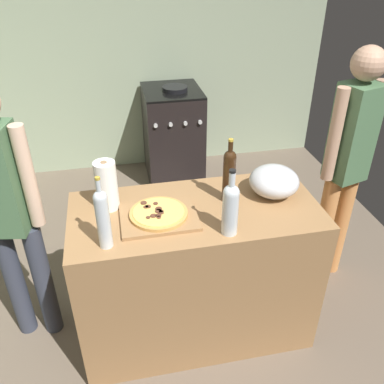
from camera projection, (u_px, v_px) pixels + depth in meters
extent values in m
cube|color=#6B5B4C|center=(148.00, 247.00, 3.41)|extent=(4.15, 3.57, 0.02)
cube|color=#99A889|center=(122.00, 43.00, 3.99)|extent=(4.15, 0.10, 2.60)
cube|color=#9E7247|center=(195.00, 273.00, 2.47)|extent=(1.36, 0.64, 0.92)
cube|color=#9E7247|center=(159.00, 216.00, 2.15)|extent=(0.40, 0.32, 0.02)
cylinder|color=tan|center=(159.00, 213.00, 2.14)|extent=(0.31, 0.31, 0.02)
cylinder|color=#EAC660|center=(159.00, 212.00, 2.14)|extent=(0.27, 0.27, 0.00)
cylinder|color=brown|center=(153.00, 216.00, 2.10)|extent=(0.03, 0.03, 0.01)
cylinder|color=brown|center=(146.00, 207.00, 2.17)|extent=(0.03, 0.03, 0.01)
cylinder|color=brown|center=(161.00, 211.00, 2.13)|extent=(0.03, 0.03, 0.01)
cylinder|color=brown|center=(158.00, 216.00, 2.10)|extent=(0.03, 0.03, 0.01)
cylinder|color=brown|center=(159.00, 217.00, 2.09)|extent=(0.02, 0.02, 0.01)
cylinder|color=brown|center=(155.00, 204.00, 2.20)|extent=(0.02, 0.02, 0.01)
cylinder|color=brown|center=(148.00, 207.00, 2.17)|extent=(0.03, 0.03, 0.01)
cylinder|color=brown|center=(144.00, 203.00, 2.20)|extent=(0.03, 0.03, 0.01)
cylinder|color=brown|center=(148.00, 218.00, 2.09)|extent=(0.02, 0.02, 0.01)
cylinder|color=brown|center=(161.00, 213.00, 2.12)|extent=(0.03, 0.03, 0.01)
cylinder|color=brown|center=(159.00, 209.00, 2.15)|extent=(0.03, 0.03, 0.01)
cylinder|color=brown|center=(158.00, 211.00, 2.14)|extent=(0.04, 0.04, 0.01)
cylinder|color=#B2B2B7|center=(273.00, 194.00, 2.36)|extent=(0.12, 0.12, 0.01)
ellipsoid|color=silver|center=(274.00, 181.00, 2.31)|extent=(0.28, 0.28, 0.17)
cylinder|color=white|center=(107.00, 186.00, 2.18)|extent=(0.12, 0.12, 0.27)
cylinder|color=#997551|center=(106.00, 185.00, 2.17)|extent=(0.03, 0.03, 0.28)
cylinder|color=silver|center=(230.00, 213.00, 1.99)|extent=(0.08, 0.08, 0.23)
sphere|color=silver|center=(231.00, 193.00, 1.93)|extent=(0.08, 0.08, 0.08)
cylinder|color=silver|center=(232.00, 180.00, 1.90)|extent=(0.03, 0.03, 0.09)
cylinder|color=black|center=(233.00, 171.00, 1.87)|extent=(0.03, 0.03, 0.01)
cylinder|color=silver|center=(104.00, 222.00, 1.90)|extent=(0.06, 0.06, 0.27)
sphere|color=silver|center=(100.00, 198.00, 1.82)|extent=(0.06, 0.06, 0.06)
cylinder|color=silver|center=(99.00, 187.00, 1.79)|extent=(0.02, 0.02, 0.07)
cylinder|color=gold|center=(97.00, 178.00, 1.77)|extent=(0.02, 0.02, 0.01)
cylinder|color=#331E0F|center=(229.00, 179.00, 2.24)|extent=(0.07, 0.07, 0.27)
sphere|color=#331E0F|center=(230.00, 157.00, 2.16)|extent=(0.07, 0.07, 0.07)
cylinder|color=#331E0F|center=(231.00, 147.00, 2.13)|extent=(0.03, 0.03, 0.07)
cylinder|color=gold|center=(231.00, 140.00, 2.11)|extent=(0.03, 0.03, 0.01)
cube|color=black|center=(173.00, 136.00, 4.18)|extent=(0.55, 0.62, 0.91)
cube|color=black|center=(172.00, 90.00, 3.93)|extent=(0.55, 0.62, 0.02)
cylinder|color=silver|center=(156.00, 126.00, 3.74)|extent=(0.04, 0.02, 0.04)
cylinder|color=silver|center=(171.00, 124.00, 3.76)|extent=(0.04, 0.02, 0.04)
cylinder|color=silver|center=(185.00, 123.00, 3.79)|extent=(0.04, 0.02, 0.04)
cylinder|color=silver|center=(200.00, 122.00, 3.81)|extent=(0.04, 0.02, 0.04)
cylinder|color=black|center=(175.00, 89.00, 3.88)|extent=(0.24, 0.24, 0.04)
cylinder|color=#383D4C|center=(15.00, 282.00, 2.48)|extent=(0.11, 0.11, 0.81)
cylinder|color=#383D4C|center=(43.00, 281.00, 2.49)|extent=(0.11, 0.11, 0.81)
cube|color=#4C724C|center=(0.00, 180.00, 2.11)|extent=(0.23, 0.23, 0.61)
cylinder|color=beige|center=(28.00, 178.00, 2.10)|extent=(0.08, 0.08, 0.58)
cylinder|color=#D88C4C|center=(340.00, 224.00, 2.96)|extent=(0.11, 0.11, 0.83)
cylinder|color=#D88C4C|center=(323.00, 231.00, 2.90)|extent=(0.11, 0.11, 0.83)
cube|color=#4C724C|center=(353.00, 133.00, 2.54)|extent=(0.27, 0.25, 0.62)
cylinder|color=tan|center=(372.00, 126.00, 2.60)|extent=(0.08, 0.08, 0.59)
cylinder|color=tan|center=(335.00, 136.00, 2.48)|extent=(0.08, 0.08, 0.59)
sphere|color=tan|center=(369.00, 63.00, 2.32)|extent=(0.20, 0.20, 0.20)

